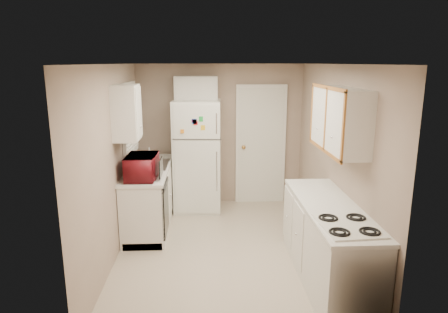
{
  "coord_description": "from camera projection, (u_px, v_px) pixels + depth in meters",
  "views": [
    {
      "loc": [
        -0.26,
        -4.86,
        2.42
      ],
      "look_at": [
        0.0,
        0.5,
        1.15
      ],
      "focal_mm": 32.0,
      "sensor_mm": 36.0,
      "label": 1
    }
  ],
  "objects": [
    {
      "name": "wall_front",
      "position": [
        238.0,
        220.0,
        3.17
      ],
      "size": [
        2.8,
        2.8,
        0.0
      ],
      "primitive_type": "plane",
      "color": "gray",
      "rests_on": "floor"
    },
    {
      "name": "interior_door",
      "position": [
        261.0,
        145.0,
        6.9
      ],
      "size": [
        0.86,
        0.06,
        2.08
      ],
      "primitive_type": "cube",
      "color": "silver",
      "rests_on": "floor"
    },
    {
      "name": "left_counter",
      "position": [
        150.0,
        196.0,
        6.02
      ],
      "size": [
        0.6,
        1.8,
        0.9
      ],
      "primitive_type": "cube",
      "color": "silver",
      "rests_on": "floor"
    },
    {
      "name": "cabinet_over_fridge",
      "position": [
        196.0,
        89.0,
        6.52
      ],
      "size": [
        0.7,
        0.3,
        0.4
      ],
      "primitive_type": "cube",
      "color": "silver",
      "rests_on": "wall_back"
    },
    {
      "name": "dishwasher",
      "position": [
        165.0,
        208.0,
        5.44
      ],
      "size": [
        0.03,
        0.58,
        0.72
      ],
      "primitive_type": "cube",
      "color": "black",
      "rests_on": "floor"
    },
    {
      "name": "microwave",
      "position": [
        142.0,
        168.0,
        5.32
      ],
      "size": [
        0.58,
        0.33,
        0.38
      ],
      "primitive_type": "imported",
      "rotation": [
        0.0,
        0.0,
        1.56
      ],
      "color": "maroon",
      "rests_on": "left_counter"
    },
    {
      "name": "right_counter",
      "position": [
        327.0,
        243.0,
        4.47
      ],
      "size": [
        0.6,
        2.0,
        0.9
      ],
      "primitive_type": "cube",
      "color": "silver",
      "rests_on": "floor"
    },
    {
      "name": "stove",
      "position": [
        344.0,
        276.0,
        3.91
      ],
      "size": [
        0.55,
        0.66,
        0.77
      ],
      "primitive_type": "cube",
      "rotation": [
        0.0,
        0.0,
        0.07
      ],
      "color": "silver",
      "rests_on": "floor"
    },
    {
      "name": "floor",
      "position": [
        226.0,
        249.0,
        5.3
      ],
      "size": [
        3.8,
        3.8,
        0.0
      ],
      "primitive_type": "plane",
      "color": "beige",
      "rests_on": "ground"
    },
    {
      "name": "refrigerator",
      "position": [
        198.0,
        156.0,
        6.6
      ],
      "size": [
        0.8,
        0.78,
        1.83
      ],
      "primitive_type": "cube",
      "rotation": [
        0.0,
        0.0,
        -0.06
      ],
      "color": "silver",
      "rests_on": "floor"
    },
    {
      "name": "ceiling",
      "position": [
        226.0,
        64.0,
        4.74
      ],
      "size": [
        3.8,
        3.8,
        0.0
      ],
      "primitive_type": "plane",
      "color": "white",
      "rests_on": "floor"
    },
    {
      "name": "wall_back",
      "position": [
        220.0,
        135.0,
        6.87
      ],
      "size": [
        2.8,
        2.8,
        0.0
      ],
      "primitive_type": "plane",
      "color": "gray",
      "rests_on": "floor"
    },
    {
      "name": "wall_right",
      "position": [
        335.0,
        160.0,
        5.09
      ],
      "size": [
        3.8,
        3.8,
        0.0
      ],
      "primitive_type": "plane",
      "color": "gray",
      "rests_on": "floor"
    },
    {
      "name": "soap_bottle",
      "position": [
        149.0,
        154.0,
        6.36
      ],
      "size": [
        0.09,
        0.1,
        0.2
      ],
      "primitive_type": "imported",
      "rotation": [
        0.0,
        0.0,
        -0.04
      ],
      "color": "silver",
      "rests_on": "left_counter"
    },
    {
      "name": "window_blinds",
      "position": [
        130.0,
        119.0,
        5.89
      ],
      "size": [
        0.1,
        0.98,
        1.08
      ],
      "primitive_type": "cube",
      "color": "silver",
      "rests_on": "wall_left"
    },
    {
      "name": "upper_cabinet_right",
      "position": [
        340.0,
        119.0,
        4.45
      ],
      "size": [
        0.3,
        1.2,
        0.7
      ],
      "primitive_type": "cube",
      "color": "silver",
      "rests_on": "wall_right"
    },
    {
      "name": "sink",
      "position": [
        150.0,
        168.0,
        6.07
      ],
      "size": [
        0.54,
        0.74,
        0.16
      ],
      "primitive_type": "cube",
      "color": "gray",
      "rests_on": "left_counter"
    },
    {
      "name": "wall_left",
      "position": [
        114.0,
        163.0,
        4.96
      ],
      "size": [
        3.8,
        3.8,
        0.0
      ],
      "primitive_type": "plane",
      "color": "gray",
      "rests_on": "floor"
    },
    {
      "name": "upper_cabinet_left",
      "position": [
        126.0,
        113.0,
        5.04
      ],
      "size": [
        0.3,
        0.45,
        0.7
      ],
      "primitive_type": "cube",
      "color": "silver",
      "rests_on": "wall_left"
    }
  ]
}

